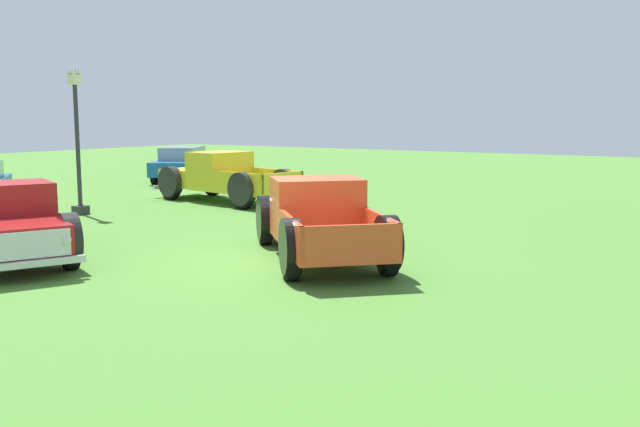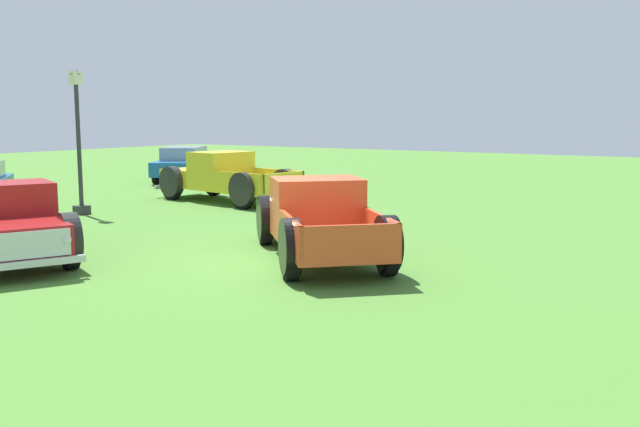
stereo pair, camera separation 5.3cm
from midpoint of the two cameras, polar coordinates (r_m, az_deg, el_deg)
name	(u,v)px [view 2 (the right image)]	position (r m, az deg, el deg)	size (l,w,h in m)	color
ground_plane	(286,260)	(13.73, -2.66, -3.82)	(80.00, 80.00, 0.00)	#477A2D
pickup_truck_foreground	(316,218)	(14.11, -0.20, -0.40)	(4.92, 4.89, 1.57)	#D14723
pickup_truck_behind_left	(7,224)	(14.76, -23.95, -0.80)	(3.66, 5.28, 1.53)	maroon
pickup_truck_behind_right	(220,177)	(23.33, -8.06, 2.91)	(2.76, 5.54, 1.62)	yellow
sedan_distant_a	(184,163)	(30.80, -10.95, 4.04)	(4.65, 3.72, 1.45)	#195699
lamp_post_far	(79,139)	(20.98, -18.94, 5.73)	(0.36, 0.36, 4.07)	#2D2D33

